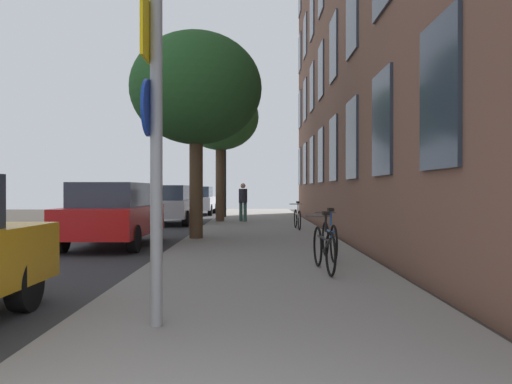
{
  "coord_description": "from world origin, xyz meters",
  "views": [
    {
      "loc": [
        0.97,
        -1.76,
        1.46
      ],
      "look_at": [
        0.98,
        10.26,
        1.4
      ],
      "focal_mm": 36.14,
      "sensor_mm": 36.0,
      "label": 1
    }
  ],
  "objects": [
    {
      "name": "bicycle_1",
      "position": [
        2.38,
        8.09,
        0.51
      ],
      "size": [
        0.42,
        1.65,
        0.99
      ],
      "color": "black",
      "rests_on": "sidewalk"
    },
    {
      "name": "tree_far",
      "position": [
        -0.56,
        20.14,
        4.5
      ],
      "size": [
        3.3,
        3.3,
        5.83
      ],
      "color": "brown",
      "rests_on": "sidewalk"
    },
    {
      "name": "car_2",
      "position": [
        -2.65,
        19.61,
        0.84
      ],
      "size": [
        1.95,
        4.2,
        1.62
      ],
      "color": "#B7B7BC",
      "rests_on": "road_asphalt"
    },
    {
      "name": "pedestrian_0",
      "position": [
        0.42,
        19.94,
        1.04
      ],
      "size": [
        0.5,
        0.5,
        1.61
      ],
      "color": "#33594C",
      "rests_on": "sidewalk"
    },
    {
      "name": "sidewalk",
      "position": [
        1.1,
        15.0,
        0.06
      ],
      "size": [
        4.2,
        38.0,
        0.12
      ],
      "primitive_type": "cube",
      "color": "gray",
      "rests_on": "ground"
    },
    {
      "name": "tree_near",
      "position": [
        -0.68,
        12.41,
        4.22
      ],
      "size": [
        3.62,
        3.62,
        5.66
      ],
      "color": "#4C3823",
      "rests_on": "sidewalk"
    },
    {
      "name": "road_asphalt",
      "position": [
        -4.5,
        15.0,
        0.01
      ],
      "size": [
        7.0,
        38.0,
        0.01
      ],
      "primitive_type": "cube",
      "color": "#2D2D30",
      "rests_on": "ground"
    },
    {
      "name": "car_1",
      "position": [
        -2.65,
        11.28,
        0.84
      ],
      "size": [
        1.88,
        4.18,
        1.62
      ],
      "color": "red",
      "rests_on": "road_asphalt"
    },
    {
      "name": "ground_plane",
      "position": [
        -2.4,
        15.0,
        0.0
      ],
      "size": [
        41.8,
        41.8,
        0.0
      ],
      "primitive_type": "plane",
      "color": "#332D28"
    },
    {
      "name": "bicycle_0",
      "position": [
        2.08,
        6.66,
        0.51
      ],
      "size": [
        0.42,
        1.76,
        0.99
      ],
      "color": "black",
      "rests_on": "sidewalk"
    },
    {
      "name": "car_3",
      "position": [
        -2.36,
        27.94,
        0.84
      ],
      "size": [
        1.81,
        4.24,
        1.62
      ],
      "color": "silver",
      "rests_on": "road_asphalt"
    },
    {
      "name": "sign_post",
      "position": [
        -0.03,
        3.28,
        2.03
      ],
      "size": [
        0.16,
        0.6,
        3.28
      ],
      "color": "gray",
      "rests_on": "sidewalk"
    },
    {
      "name": "bicycle_2",
      "position": [
        2.37,
        15.63,
        0.49
      ],
      "size": [
        0.42,
        1.68,
        0.94
      ],
      "color": "black",
      "rests_on": "sidewalk"
    },
    {
      "name": "traffic_light",
      "position": [
        -0.64,
        23.26,
        2.49
      ],
      "size": [
        0.43,
        0.24,
        3.45
      ],
      "color": "black",
      "rests_on": "sidewalk"
    }
  ]
}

